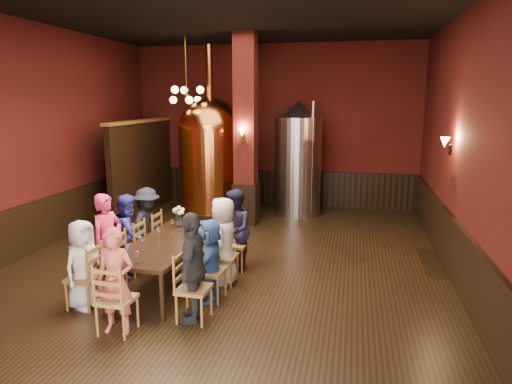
% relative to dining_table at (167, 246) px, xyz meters
% --- Properties ---
extents(room, '(10.00, 10.02, 4.50)m').
position_rel_dining_table_xyz_m(room, '(0.65, 1.25, 1.56)').
color(room, black).
rests_on(room, ground).
extents(wainscot_right, '(0.08, 9.90, 1.00)m').
position_rel_dining_table_xyz_m(wainscot_right, '(4.61, 1.25, -0.19)').
color(wainscot_right, black).
rests_on(wainscot_right, ground).
extents(wainscot_back, '(7.90, 0.08, 1.00)m').
position_rel_dining_table_xyz_m(wainscot_back, '(0.65, 6.21, -0.19)').
color(wainscot_back, black).
rests_on(wainscot_back, ground).
extents(wainscot_left, '(0.08, 9.90, 1.00)m').
position_rel_dining_table_xyz_m(wainscot_left, '(-3.31, 1.25, -0.19)').
color(wainscot_left, black).
rests_on(wainscot_left, ground).
extents(column, '(0.58, 0.58, 4.50)m').
position_rel_dining_table_xyz_m(column, '(0.35, 4.05, 1.56)').
color(column, '#4C1410').
rests_on(column, ground).
extents(partition, '(0.22, 3.50, 2.40)m').
position_rel_dining_table_xyz_m(partition, '(-2.55, 4.45, 0.51)').
color(partition, black).
rests_on(partition, ground).
extents(pendant_cluster, '(0.90, 0.90, 1.70)m').
position_rel_dining_table_xyz_m(pendant_cluster, '(-1.15, 4.15, 2.41)').
color(pendant_cluster, '#A57226').
rests_on(pendant_cluster, room).
extents(sconce_wall, '(0.20, 0.20, 0.36)m').
position_rel_dining_table_xyz_m(sconce_wall, '(4.55, 2.05, 1.51)').
color(sconce_wall, black).
rests_on(sconce_wall, room).
extents(sconce_column, '(0.20, 0.20, 0.36)m').
position_rel_dining_table_xyz_m(sconce_column, '(0.35, 3.75, 1.51)').
color(sconce_column, black).
rests_on(sconce_column, column).
extents(dining_table, '(1.07, 2.43, 0.75)m').
position_rel_dining_table_xyz_m(dining_table, '(0.00, 0.00, 0.00)').
color(dining_table, black).
rests_on(dining_table, ground).
extents(chair_0, '(0.47, 0.47, 0.92)m').
position_rel_dining_table_xyz_m(chair_0, '(-0.88, -0.97, -0.23)').
color(chair_0, olive).
rests_on(chair_0, ground).
extents(person_0, '(0.56, 0.72, 1.32)m').
position_rel_dining_table_xyz_m(person_0, '(-0.88, -0.97, -0.03)').
color(person_0, silver).
rests_on(person_0, ground).
extents(chair_1, '(0.47, 0.47, 0.92)m').
position_rel_dining_table_xyz_m(chair_1, '(-0.86, -0.31, -0.23)').
color(chair_1, olive).
rests_on(chair_1, ground).
extents(person_1, '(0.52, 0.65, 1.56)m').
position_rel_dining_table_xyz_m(person_1, '(-0.86, -0.31, 0.09)').
color(person_1, '#C72252').
rests_on(person_1, ground).
extents(chair_2, '(0.47, 0.47, 0.92)m').
position_rel_dining_table_xyz_m(chair_2, '(-0.84, 0.35, -0.23)').
color(chair_2, olive).
rests_on(chair_2, ground).
extents(person_2, '(0.52, 0.76, 1.42)m').
position_rel_dining_table_xyz_m(person_2, '(-0.84, 0.35, 0.02)').
color(person_2, navy).
rests_on(person_2, ground).
extents(chair_3, '(0.47, 0.47, 0.92)m').
position_rel_dining_table_xyz_m(chair_3, '(-0.82, 1.02, -0.23)').
color(chair_3, olive).
rests_on(chair_3, ground).
extents(person_3, '(0.58, 0.94, 1.41)m').
position_rel_dining_table_xyz_m(person_3, '(-0.82, 1.02, 0.02)').
color(person_3, black).
rests_on(person_3, ground).
extents(chair_4, '(0.47, 0.47, 0.92)m').
position_rel_dining_table_xyz_m(chair_4, '(0.82, -1.02, -0.23)').
color(chair_4, olive).
rests_on(chair_4, ground).
extents(person_4, '(0.44, 0.92, 1.54)m').
position_rel_dining_table_xyz_m(person_4, '(0.82, -1.02, 0.08)').
color(person_4, black).
rests_on(person_4, ground).
extents(chair_5, '(0.47, 0.47, 0.92)m').
position_rel_dining_table_xyz_m(chair_5, '(0.84, -0.35, -0.23)').
color(chair_5, olive).
rests_on(chair_5, ground).
extents(person_5, '(0.45, 1.20, 1.27)m').
position_rel_dining_table_xyz_m(person_5, '(0.84, -0.35, -0.05)').
color(person_5, '#3761A5').
rests_on(person_5, ground).
extents(chair_6, '(0.47, 0.47, 0.92)m').
position_rel_dining_table_xyz_m(chair_6, '(0.86, 0.31, -0.23)').
color(chair_6, olive).
rests_on(chair_6, ground).
extents(person_6, '(0.55, 0.76, 1.45)m').
position_rel_dining_table_xyz_m(person_6, '(0.86, 0.31, 0.04)').
color(person_6, beige).
rests_on(person_6, ground).
extents(chair_7, '(0.47, 0.47, 0.92)m').
position_rel_dining_table_xyz_m(chair_7, '(0.88, 0.97, -0.23)').
color(chair_7, olive).
rests_on(chair_7, ground).
extents(person_7, '(0.52, 0.77, 1.46)m').
position_rel_dining_table_xyz_m(person_7, '(0.88, 0.97, 0.04)').
color(person_7, black).
rests_on(person_7, ground).
extents(chair_8, '(0.47, 0.47, 0.92)m').
position_rel_dining_table_xyz_m(chair_8, '(-0.05, -1.55, -0.23)').
color(chair_8, olive).
rests_on(chair_8, ground).
extents(person_8, '(0.52, 0.35, 1.41)m').
position_rel_dining_table_xyz_m(person_8, '(-0.05, -1.55, 0.02)').
color(person_8, '#B34C3B').
rests_on(person_8, ground).
extents(copper_kettle, '(2.03, 2.03, 4.33)m').
position_rel_dining_table_xyz_m(copper_kettle, '(-0.69, 4.60, 0.89)').
color(copper_kettle, black).
rests_on(copper_kettle, ground).
extents(steel_vessel, '(1.56, 1.56, 2.96)m').
position_rel_dining_table_xyz_m(steel_vessel, '(1.47, 5.22, 0.79)').
color(steel_vessel, '#B2B2B7').
rests_on(steel_vessel, ground).
extents(rose_vase, '(0.22, 0.22, 0.37)m').
position_rel_dining_table_xyz_m(rose_vase, '(-0.14, 0.89, 0.31)').
color(rose_vase, white).
rests_on(rose_vase, dining_table).
extents(wine_glass_0, '(0.07, 0.07, 0.17)m').
position_rel_dining_table_xyz_m(wine_glass_0, '(-0.01, -0.99, 0.15)').
color(wine_glass_0, white).
rests_on(wine_glass_0, dining_table).
extents(wine_glass_1, '(0.07, 0.07, 0.17)m').
position_rel_dining_table_xyz_m(wine_glass_1, '(-0.30, -0.73, 0.15)').
color(wine_glass_1, white).
rests_on(wine_glass_1, dining_table).
extents(wine_glass_2, '(0.07, 0.07, 0.17)m').
position_rel_dining_table_xyz_m(wine_glass_2, '(0.35, 0.71, 0.15)').
color(wine_glass_2, white).
rests_on(wine_glass_2, dining_table).
extents(wine_glass_3, '(0.07, 0.07, 0.17)m').
position_rel_dining_table_xyz_m(wine_glass_3, '(-0.19, 0.70, 0.15)').
color(wine_glass_3, white).
rests_on(wine_glass_3, dining_table).
extents(wine_glass_4, '(0.07, 0.07, 0.17)m').
position_rel_dining_table_xyz_m(wine_glass_4, '(-0.17, -0.49, 0.15)').
color(wine_glass_4, white).
rests_on(wine_glass_4, dining_table).
extents(wine_glass_5, '(0.07, 0.07, 0.17)m').
position_rel_dining_table_xyz_m(wine_glass_5, '(-0.21, 0.17, 0.15)').
color(wine_glass_5, white).
rests_on(wine_glass_5, dining_table).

